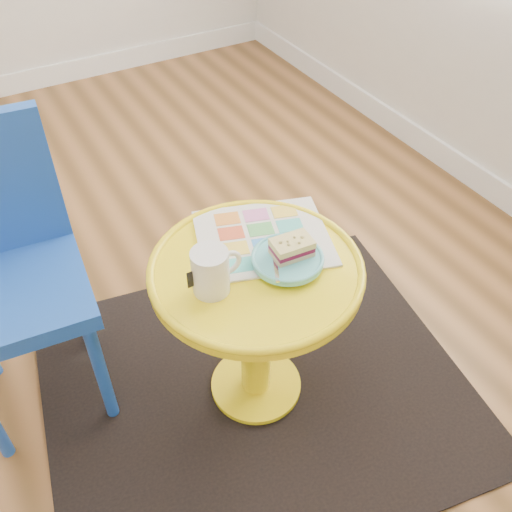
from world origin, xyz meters
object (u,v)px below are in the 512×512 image
mug (211,270)px  plate (287,259)px  chair (4,263)px  side_table (256,307)px  newspaper (263,238)px

mug → plate: (0.21, -0.02, -0.05)m
chair → mug: 0.59m
side_table → mug: 0.25m
mug → plate: bearing=-5.8°
side_table → newspaper: (0.07, 0.09, 0.15)m
newspaper → plate: bearing=-71.2°
side_table → newspaper: bearing=50.4°
chair → newspaper: size_ratio=2.48×
side_table → mug: (-0.13, -0.01, 0.21)m
chair → newspaper: chair is taller
side_table → chair: size_ratio=0.64×
mug → newspaper: bearing=25.8°
chair → mug: (0.43, -0.39, 0.09)m
side_table → plate: bearing=-22.8°
newspaper → mug: (-0.21, -0.10, 0.06)m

